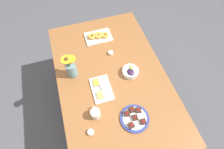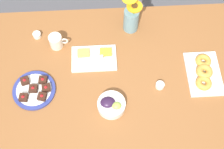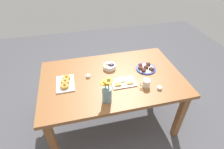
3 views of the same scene
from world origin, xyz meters
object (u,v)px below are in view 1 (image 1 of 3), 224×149
Objects in this scene: cheese_platter at (101,89)px; jam_cup_berry at (91,132)px; croissant_platter at (98,36)px; flower_vase at (71,69)px; coffee_mug at (96,114)px; dining_table at (112,81)px; jam_cup_honey at (111,53)px; grape_bowl at (130,72)px; dessert_plate at (135,118)px.

jam_cup_berry is at bearing 152.74° from cheese_platter.
flower_vase is at bearing 138.19° from croissant_platter.
cheese_platter reaches higher than jam_cup_berry.
croissant_platter reaches higher than cheese_platter.
jam_cup_berry is (-0.12, 0.07, -0.03)m from coffee_mug.
dining_table is 33.33× the size of jam_cup_honey.
grape_bowl reaches higher than dining_table.
jam_cup_honey is 0.44m from flower_vase.
cheese_platter is 0.39m from jam_cup_berry.
jam_cup_honey is (0.26, -0.07, 0.10)m from dining_table.
flower_vase reaches higher than dessert_plate.
coffee_mug is 0.74× the size of grape_bowl.
flower_vase is (0.57, 0.03, 0.08)m from jam_cup_berry.
flower_vase is at bearing 13.18° from coffee_mug.
dining_table is 0.53m from croissant_platter.
dining_table is 6.74× the size of dessert_plate.
flower_vase reaches higher than cheese_platter.
cheese_platter is 0.93× the size of croissant_platter.
cheese_platter is 0.96× the size of flower_vase.
jam_cup_berry is at bearing 151.75° from jam_cup_honey.
grape_bowl is (0.30, -0.41, -0.01)m from coffee_mug.
croissant_platter is 1.18× the size of dessert_plate.
croissant_platter is 0.52m from flower_vase.
flower_vase is at bearing 74.16° from grape_bowl.
flower_vase is at bearing 35.14° from dessert_plate.
grape_bowl is 0.58× the size of cheese_platter.
dessert_plate reaches higher than jam_cup_honey.
grape_bowl is at bearing -105.84° from flower_vase.
dessert_plate is at bearing -176.89° from croissant_platter.
dining_table is 0.45m from dessert_plate.
jam_cup_honey is at bearing -0.98° from dessert_plate.
flower_vase is at bearing 42.49° from cheese_platter.
croissant_platter is (0.83, -0.24, -0.02)m from coffee_mug.
croissant_platter reaches higher than jam_cup_honey.
flower_vase reaches higher than coffee_mug.
croissant_platter is 0.26m from jam_cup_honey.
jam_cup_berry is (-0.96, 0.31, -0.00)m from croissant_platter.
coffee_mug is 0.15m from jam_cup_berry.
cheese_platter is 0.41m from jam_cup_honey.
dessert_plate reaches higher than dining_table.
grape_bowl is at bearing -158.99° from jam_cup_honey.
jam_cup_berry is at bearing 131.27° from grape_bowl.
jam_cup_berry is at bearing 149.48° from coffee_mug.
jam_cup_berry is at bearing -176.75° from flower_vase.
jam_cup_honey is (0.58, -0.30, -0.03)m from coffee_mug.
croissant_platter is 1.01m from jam_cup_berry.
coffee_mug reaches higher than cheese_platter.
dining_table is 5.71× the size of croissant_platter.
cheese_platter is at bearing -27.26° from jam_cup_berry.
coffee_mug is 0.87m from croissant_platter.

